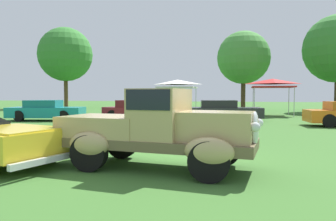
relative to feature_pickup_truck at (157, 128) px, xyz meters
The scene contains 9 objects.
ground_plane 1.01m from the feature_pickup_truck, 89.62° to the left, with size 120.00×120.00×0.00m, color #386628.
feature_pickup_truck is the anchor object (origin of this frame).
show_car_teal 14.21m from the feature_pickup_truck, 132.91° to the left, with size 4.58×2.56×1.22m.
show_car_burgundy 12.36m from the feature_pickup_truck, 111.02° to the left, with size 4.14×2.61×1.22m.
show_car_charcoal 12.44m from the feature_pickup_truck, 87.53° to the left, with size 4.80×2.38×1.22m.
canopy_tent_left_field 18.56m from the feature_pickup_truck, 100.05° to the left, with size 2.84×2.84×2.71m.
canopy_tent_center_field 18.69m from the feature_pickup_truck, 77.89° to the left, with size 2.95×2.95×2.71m.
treeline_far_left 32.37m from the feature_pickup_truck, 123.99° to the left, with size 6.07×6.07×9.10m.
treeline_mid_left 26.37m from the feature_pickup_truck, 85.99° to the left, with size 5.16×5.16×7.73m.
Camera 1 is at (1.76, -7.12, 1.59)m, focal length 34.37 mm.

